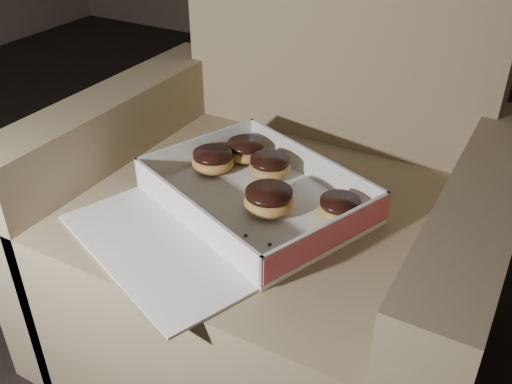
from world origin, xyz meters
The scene contains 11 objects.
armchair centered at (0.28, 0.43, 0.28)m, with size 0.85×0.72×0.89m.
bakery_box centered at (0.26, 0.30, 0.41)m, with size 0.51×0.55×0.06m.
donut_a centered at (0.26, 0.43, 0.43)m, with size 0.08×0.08×0.04m.
donut_b centered at (0.18, 0.47, 0.43)m, with size 0.08×0.08×0.04m.
donut_c centered at (0.31, 0.32, 0.43)m, with size 0.09×0.09×0.04m.
donut_d centered at (0.43, 0.37, 0.43)m, with size 0.08×0.08×0.04m.
donut_e centered at (0.15, 0.40, 0.43)m, with size 0.08×0.08×0.04m.
crumb_a centered at (0.10, 0.29, 0.41)m, with size 0.01×0.01×0.00m, color black.
crumb_b centered at (0.31, 0.24, 0.41)m, with size 0.01×0.01×0.00m, color black.
crumb_c centered at (0.36, 0.24, 0.41)m, with size 0.01×0.01×0.00m, color black.
crumb_d centered at (0.08, 0.30, 0.41)m, with size 0.01×0.01×0.00m, color black.
Camera 1 is at (0.70, -0.42, 0.98)m, focal length 40.00 mm.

